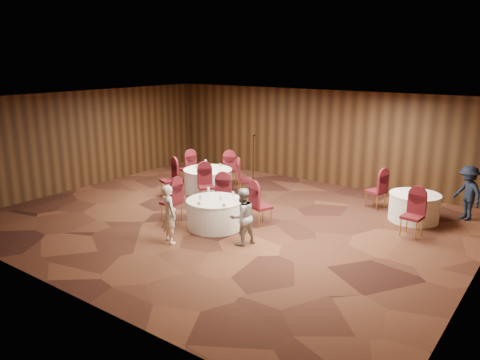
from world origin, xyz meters
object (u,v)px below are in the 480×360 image
Objects in this scene: table_main at (215,213)px; woman_b at (242,217)px; mic_stand at (253,168)px; table_left at (208,180)px; man_c at (468,193)px; table_right at (414,207)px; woman_a at (169,214)px.

table_main is 1.36m from woman_b.
table_main is 4.66m from mic_stand.
man_c is (7.37, 2.02, 0.37)m from table_left.
mic_stand is (-1.78, 4.30, 0.12)m from table_main.
woman_b is at bearing -39.95° from table_left.
woman_b reaches higher than table_right.
man_c is at bearing 39.73° from table_right.
woman_a is (-4.18, -4.98, 0.33)m from table_right.
mic_stand is 1.12× the size of man_c.
woman_a is (1.57, -5.71, 0.21)m from mic_stand.
woman_a is at bearing -37.23° from woman_b.
table_left is at bearing -170.02° from table_right.
table_left is at bearing -109.72° from woman_b.
mic_stand is 5.66m from woman_b.
mic_stand is at bearing -127.65° from woman_b.
table_main and table_right have the same top height.
mic_stand reaches higher than table_left.
table_main is 1.07× the size of woman_b.
table_right is 0.97× the size of woman_b.
woman_b is (3.01, -4.79, 0.19)m from mic_stand.
woman_b is at bearing -124.00° from table_right.
man_c reaches higher than woman_b.
man_c is at bearing 41.47° from table_main.
table_right is 1.48m from man_c.
table_right is at bearing 166.23° from woman_b.
table_main is 0.87× the size of mic_stand.
mic_stand is at bearing 112.51° from table_main.
table_main is at bearing -67.49° from mic_stand.
man_c is at bearing 15.32° from table_left.
table_left is 1.18× the size of table_right.
woman_b is (-2.74, -4.06, 0.30)m from table_right.
man_c is at bearing -107.10° from woman_a.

